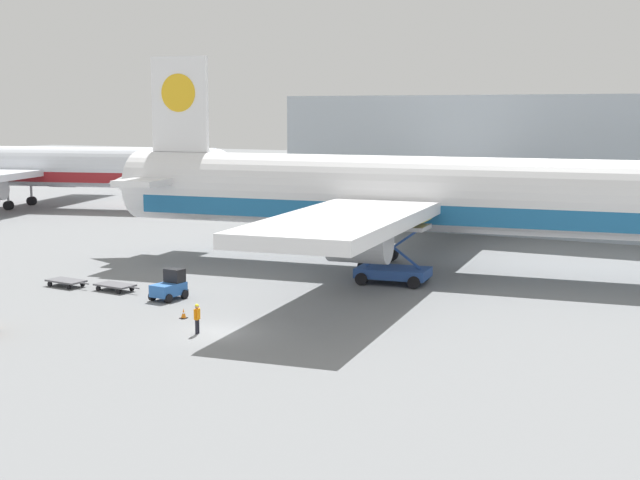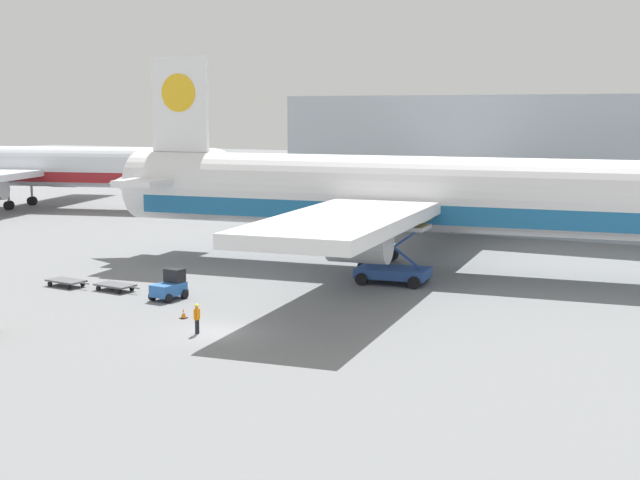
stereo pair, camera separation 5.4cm
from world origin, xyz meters
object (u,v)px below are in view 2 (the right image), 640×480
Objects in this scene: traffic_cone_near at (184,314)px; ground_crew_far at (197,316)px; airplane_main at (421,197)px; baggage_dolly_second at (115,285)px; baggage_tug_mid at (170,286)px; scissor_lift_loader at (393,258)px; baggage_dolly_lead at (66,281)px; airplane_distant at (40,168)px.

ground_crew_far is at bearing -43.69° from traffic_cone_near.
airplane_main is 24.17m from baggage_dolly_second.
baggage_dolly_second is 14.13m from ground_crew_far.
baggage_dolly_second is (-16.34, -16.96, -5.45)m from airplane_main.
ground_crew_far is at bearing -129.83° from baggage_tug_mid.
scissor_lift_loader is 23.63m from baggage_dolly_lead.
airplane_distant reaches higher than baggage_dolly_lead.
ground_crew_far is at bearing -25.97° from baggage_dolly_second.
traffic_cone_near is (13.25, -4.33, -0.10)m from baggage_dolly_lead.
ground_crew_far is at bearing -106.47° from airplane_main.
baggage_dolly_second is at bearing 89.44° from baggage_tug_mid.
ground_crew_far is (-4.35, -18.76, -0.84)m from scissor_lift_loader.
baggage_dolly_lead is (38.65, -37.80, -4.74)m from airplane_distant.
ground_crew_far reaches higher than baggage_dolly_second.
baggage_tug_mid is 9.25m from baggage_dolly_lead.
baggage_dolly_second is at bearing 152.80° from traffic_cone_near.
airplane_main is 21.37m from baggage_tug_mid.
ground_crew_far is 2.91× the size of traffic_cone_near.
scissor_lift_loader is at bearing -17.12° from ground_crew_far.
airplane_distant is 83.83× the size of traffic_cone_near.
baggage_dolly_lead is at bearing 94.16° from baggage_tug_mid.
airplane_main is at bearing 71.49° from traffic_cone_near.
scissor_lift_loader is 16.37m from baggage_tug_mid.
baggage_dolly_second is at bearing -55.81° from airplane_distant.
baggage_dolly_lead is at bearing -146.19° from airplane_main.
scissor_lift_loader is 1.46× the size of baggage_dolly_lead.
traffic_cone_near is at bearing -114.87° from airplane_main.
baggage_dolly_lead is (-20.49, -11.66, -1.47)m from scissor_lift_loader.
baggage_dolly_lead is 2.17× the size of ground_crew_far.
airplane_distant is 28.78× the size of ground_crew_far.
airplane_distant is 19.44× the size of baggage_tug_mid.
scissor_lift_loader is 19.94m from baggage_dolly_second.
airplane_main is 10.54× the size of scissor_lift_loader.
airplane_main is at bearing -14.17° from ground_crew_far.
baggage_tug_mid is 0.68× the size of baggage_dolly_second.
ground_crew_far is (-4.35, -24.40, -4.82)m from airplane_main.
baggage_dolly_second is 6.31× the size of traffic_cone_near.
baggage_tug_mid is at bearing 4.76° from baggage_dolly_lead.
airplane_main is at bearing 46.02° from baggage_dolly_lead.
scissor_lift_loader is 1.46× the size of baggage_dolly_second.
baggage_dolly_lead is at bearing -58.98° from airplane_distant.
scissor_lift_loader reaches higher than baggage_dolly_second.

